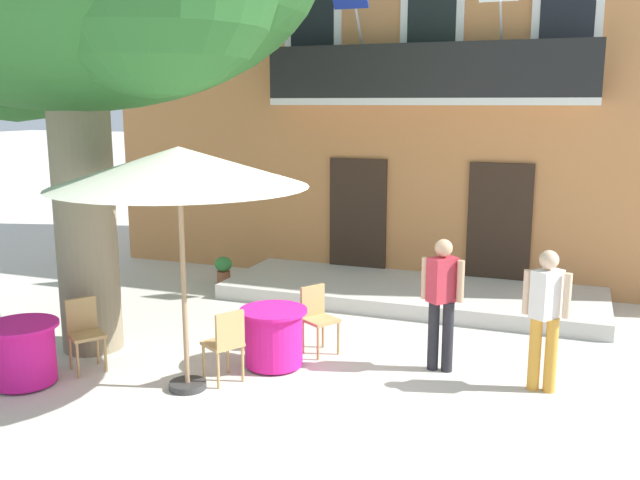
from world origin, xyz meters
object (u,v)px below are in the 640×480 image
at_px(cafe_chair_near_tree_0, 226,341).
at_px(pedestrian_near_entrance, 442,297).
at_px(cafe_umbrella, 179,168).
at_px(pedestrian_mid_plaza, 546,312).
at_px(cafe_table_near_tree, 274,337).
at_px(cafe_chair_middle_0, 84,329).
at_px(cafe_chair_near_tree_1, 317,314).
at_px(ground_planter_left, 223,269).
at_px(cafe_table_middle, 23,353).

bearing_deg(cafe_chair_near_tree_0, pedestrian_near_entrance, 29.20).
height_order(cafe_umbrella, pedestrian_mid_plaza, cafe_umbrella).
xyz_separation_m(cafe_table_near_tree, cafe_chair_middle_0, (-2.19, -0.92, 0.14)).
bearing_deg(cafe_chair_near_tree_0, cafe_umbrella, -137.36).
xyz_separation_m(cafe_chair_middle_0, pedestrian_mid_plaza, (5.44, 1.33, 0.43)).
height_order(cafe_table_near_tree, cafe_chair_near_tree_1, cafe_chair_near_tree_1).
distance_m(cafe_chair_near_tree_1, ground_planter_left, 4.00).
height_order(cafe_table_middle, pedestrian_mid_plaza, pedestrian_mid_plaza).
bearing_deg(cafe_umbrella, cafe_chair_near_tree_0, 42.64).
relative_size(cafe_umbrella, ground_planter_left, 5.65).
relative_size(cafe_chair_near_tree_0, cafe_umbrella, 0.31).
bearing_deg(cafe_table_near_tree, cafe_table_middle, -148.29).
relative_size(cafe_chair_middle_0, cafe_umbrella, 0.31).
distance_m(cafe_chair_near_tree_0, cafe_table_middle, 2.42).
bearing_deg(cafe_table_near_tree, cafe_umbrella, -123.45).
bearing_deg(ground_planter_left, cafe_chair_near_tree_0, -61.14).
distance_m(cafe_umbrella, ground_planter_left, 5.34).
distance_m(cafe_umbrella, pedestrian_near_entrance, 3.54).
bearing_deg(cafe_table_middle, cafe_table_near_tree, 31.71).
distance_m(cafe_table_near_tree, cafe_chair_near_tree_1, 0.77).
bearing_deg(cafe_chair_near_tree_0, cafe_chair_near_tree_1, 64.32).
bearing_deg(cafe_table_near_tree, cafe_chair_middle_0, -157.09).
bearing_deg(cafe_table_middle, cafe_chair_near_tree_0, 21.77).
bearing_deg(pedestrian_near_entrance, cafe_chair_middle_0, -159.85).
relative_size(cafe_table_near_tree, cafe_chair_near_tree_0, 0.95).
height_order(cafe_chair_near_tree_0, cafe_chair_near_tree_1, same).
xyz_separation_m(cafe_chair_middle_0, cafe_umbrella, (1.52, -0.08, 2.08)).
height_order(cafe_chair_near_tree_0, ground_planter_left, cafe_chair_near_tree_0).
height_order(cafe_table_near_tree, pedestrian_near_entrance, pedestrian_near_entrance).
bearing_deg(cafe_table_middle, pedestrian_near_entrance, 25.67).
xyz_separation_m(cafe_umbrella, pedestrian_near_entrance, (2.68, 1.62, -1.65)).
bearing_deg(ground_planter_left, cafe_umbrella, -66.64).
relative_size(cafe_table_middle, cafe_chair_middle_0, 0.95).
bearing_deg(ground_planter_left, pedestrian_near_entrance, -31.34).
xyz_separation_m(cafe_chair_near_tree_0, pedestrian_mid_plaza, (3.57, 1.09, 0.43)).
bearing_deg(cafe_chair_middle_0, cafe_table_middle, -119.53).
bearing_deg(cafe_table_middle, cafe_umbrella, 16.86).
bearing_deg(cafe_umbrella, cafe_table_middle, -163.14).
relative_size(cafe_table_middle, cafe_umbrella, 0.30).
distance_m(cafe_umbrella, pedestrian_mid_plaza, 4.48).
xyz_separation_m(cafe_table_near_tree, cafe_chair_near_tree_0, (-0.32, -0.68, 0.14)).
distance_m(cafe_table_middle, cafe_umbrella, 2.97).
bearing_deg(cafe_chair_near_tree_1, ground_planter_left, 136.75).
xyz_separation_m(cafe_chair_middle_0, pedestrian_near_entrance, (4.20, 1.54, 0.43)).
xyz_separation_m(cafe_table_near_tree, pedestrian_near_entrance, (2.02, 0.62, 0.56)).
bearing_deg(pedestrian_mid_plaza, ground_planter_left, 152.73).
relative_size(cafe_chair_near_tree_0, ground_planter_left, 1.77).
relative_size(ground_planter_left, pedestrian_near_entrance, 0.30).
distance_m(cafe_table_near_tree, cafe_chair_middle_0, 2.38).
height_order(cafe_table_near_tree, pedestrian_mid_plaza, pedestrian_mid_plaza).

